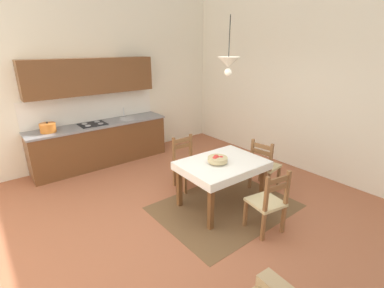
% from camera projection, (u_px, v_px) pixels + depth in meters
% --- Properties ---
extents(ground_plane, '(6.42, 6.68, 0.10)m').
position_uv_depth(ground_plane, '(186.00, 219.00, 4.22)').
color(ground_plane, '#A86042').
extents(wall_back, '(6.42, 0.12, 4.22)m').
position_uv_depth(wall_back, '(95.00, 62.00, 5.77)').
color(wall_back, silver).
rests_on(wall_back, ground_plane).
extents(wall_right, '(0.12, 6.68, 4.22)m').
position_uv_depth(wall_right, '(310.00, 63.00, 5.24)').
color(wall_right, silver).
rests_on(wall_right, ground_plane).
extents(area_rug, '(2.10, 1.60, 0.01)m').
position_uv_depth(area_rug, '(225.00, 207.00, 4.43)').
color(area_rug, brown).
rests_on(area_rug, ground_plane).
extents(kitchen_cabinetry, '(2.83, 0.63, 2.20)m').
position_uv_depth(kitchen_cabinetry, '(99.00, 125.00, 5.83)').
color(kitchen_cabinetry, brown).
rests_on(kitchen_cabinetry, ground_plane).
extents(dining_table, '(1.30, 0.98, 0.75)m').
position_uv_depth(dining_table, '(222.00, 170.00, 4.30)').
color(dining_table, brown).
rests_on(dining_table, ground_plane).
extents(dining_chair_window_side, '(0.47, 0.47, 0.93)m').
position_uv_depth(dining_chair_window_side, '(264.00, 166.00, 4.86)').
color(dining_chair_window_side, '#D1BC89').
rests_on(dining_chair_window_side, ground_plane).
extents(dining_chair_camera_side, '(0.49, 0.49, 0.93)m').
position_uv_depth(dining_chair_camera_side, '(268.00, 203.00, 3.73)').
color(dining_chair_camera_side, '#D1BC89').
rests_on(dining_chair_camera_side, ground_plane).
extents(dining_chair_kitchen_side, '(0.45, 0.45, 0.93)m').
position_uv_depth(dining_chair_kitchen_side, '(187.00, 164.00, 4.96)').
color(dining_chair_kitchen_side, '#D1BC89').
rests_on(dining_chair_kitchen_side, ground_plane).
extents(fruit_bowl, '(0.30, 0.30, 0.12)m').
position_uv_depth(fruit_bowl, '(217.00, 159.00, 4.19)').
color(fruit_bowl, tan).
rests_on(fruit_bowl, dining_table).
extents(pendant_lamp, '(0.32, 0.32, 0.81)m').
position_uv_depth(pendant_lamp, '(228.00, 63.00, 3.90)').
color(pendant_lamp, black).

